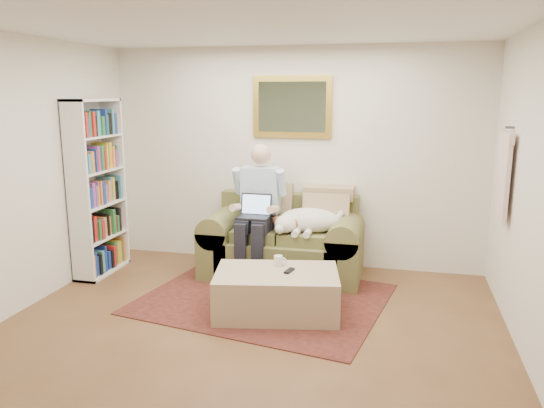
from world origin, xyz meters
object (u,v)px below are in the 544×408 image
at_px(ottoman, 277,293).
at_px(coffee_mug, 278,261).
at_px(seated_man, 257,213).
at_px(sofa, 283,249).
at_px(bookshelf, 97,188).
at_px(laptop, 255,211).
at_px(sleeping_dog, 310,220).

xyz_separation_m(ottoman, coffee_mug, (-0.03, 0.18, 0.26)).
xyz_separation_m(seated_man, coffee_mug, (0.43, -0.76, -0.28)).
bearing_deg(sofa, bookshelf, -168.72).
bearing_deg(laptop, sofa, 41.02).
relative_size(sofa, ottoman, 1.56).
xyz_separation_m(ottoman, bookshelf, (-2.27, 0.69, 0.79)).
height_order(ottoman, coffee_mug, coffee_mug).
height_order(sleeping_dog, ottoman, sleeping_dog).
distance_m(laptop, sleeping_dog, 0.61).
relative_size(seated_man, laptop, 4.33).
distance_m(seated_man, laptop, 0.08).
bearing_deg(coffee_mug, ottoman, -81.80).
xyz_separation_m(sofa, ottoman, (0.18, -1.11, -0.10)).
bearing_deg(ottoman, laptop, 117.36).
height_order(sofa, laptop, laptop).
bearing_deg(laptop, coffee_mug, -58.40).
relative_size(sleeping_dog, coffee_mug, 7.36).
distance_m(sofa, coffee_mug, 0.95).
xyz_separation_m(sleeping_dog, ottoman, (-0.14, -1.02, -0.47)).
xyz_separation_m(sofa, coffee_mug, (0.16, -0.93, 0.16)).
bearing_deg(sleeping_dog, seated_man, -172.87).
xyz_separation_m(seated_man, ottoman, (0.45, -0.94, -0.54)).
bearing_deg(seated_man, ottoman, -64.38).
height_order(laptop, coffee_mug, laptop).
relative_size(laptop, bookshelf, 0.17).
height_order(seated_man, bookshelf, bookshelf).
distance_m(seated_man, ottoman, 1.18).
bearing_deg(laptop, bookshelf, -174.27).
distance_m(sleeping_dog, ottoman, 1.13).
height_order(seated_man, coffee_mug, seated_man).
distance_m(sofa, sleeping_dog, 0.50).
bearing_deg(sofa, sleeping_dog, -15.74).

